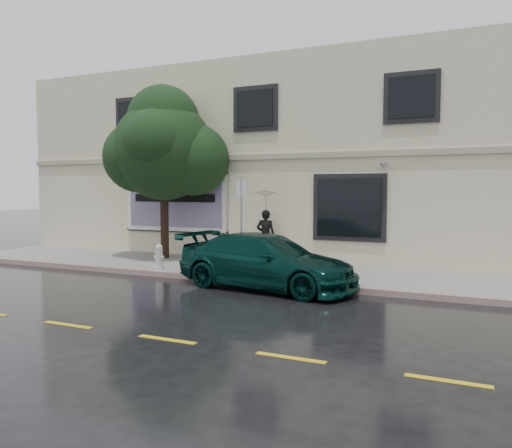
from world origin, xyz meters
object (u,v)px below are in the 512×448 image
at_px(car, 267,261).
at_px(fire_hydrant, 159,257).
at_px(pedestrian, 266,236).
at_px(street_tree, 164,151).

xyz_separation_m(car, fire_hydrant, (-3.71, 0.60, -0.18)).
distance_m(pedestrian, fire_hydrant, 3.62).
height_order(pedestrian, street_tree, street_tree).
distance_m(car, pedestrian, 3.72).
distance_m(car, fire_hydrant, 3.77).
bearing_deg(pedestrian, car, 104.51).
height_order(car, pedestrian, pedestrian).
distance_m(pedestrian, street_tree, 4.55).
xyz_separation_m(car, street_tree, (-4.99, 2.75, 3.14)).
height_order(car, street_tree, street_tree).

